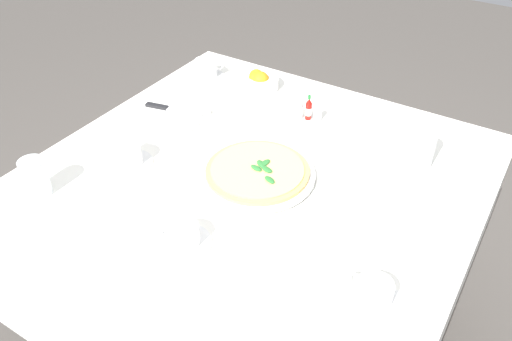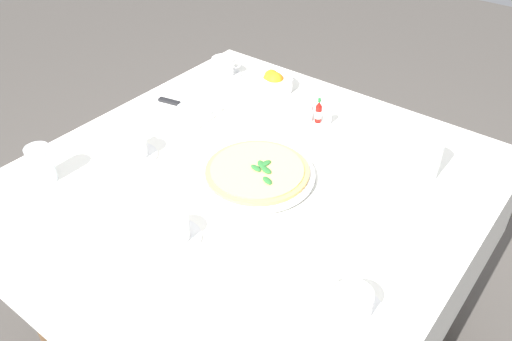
# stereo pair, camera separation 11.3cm
# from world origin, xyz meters

# --- Properties ---
(ground_plane) EXTENTS (8.00, 8.00, 0.00)m
(ground_plane) POSITION_xyz_m (0.00, 0.00, 0.00)
(ground_plane) COLOR #4C4742
(dining_table) EXTENTS (1.15, 1.15, 0.74)m
(dining_table) POSITION_xyz_m (0.00, 0.00, 0.62)
(dining_table) COLOR white
(dining_table) RESTS_ON ground_plane
(pizza_plate) EXTENTS (0.31, 0.31, 0.02)m
(pizza_plate) POSITION_xyz_m (0.01, -0.01, 0.76)
(pizza_plate) COLOR white
(pizza_plate) RESTS_ON dining_table
(pizza) EXTENTS (0.28, 0.28, 0.02)m
(pizza) POSITION_xyz_m (0.01, -0.01, 0.77)
(pizza) COLOR #DBAD60
(pizza) RESTS_ON pizza_plate
(coffee_cup_far_left) EXTENTS (0.13, 0.13, 0.06)m
(coffee_cup_far_left) POSITION_xyz_m (-0.00, -0.31, 0.77)
(coffee_cup_far_left) COLOR white
(coffee_cup_far_left) RESTS_ON dining_table
(coffee_cup_center_back) EXTENTS (0.13, 0.13, 0.07)m
(coffee_cup_center_back) POSITION_xyz_m (-0.32, -0.14, 0.78)
(coffee_cup_center_back) COLOR white
(coffee_cup_center_back) RESTS_ON dining_table
(coffee_cup_near_right) EXTENTS (0.13, 0.13, 0.06)m
(coffee_cup_near_right) POSITION_xyz_m (0.43, -0.24, 0.77)
(coffee_cup_near_right) COLOR white
(coffee_cup_near_right) RESTS_ON dining_table
(coffee_cup_near_left) EXTENTS (0.13, 0.13, 0.07)m
(coffee_cup_near_left) POSITION_xyz_m (-0.45, 0.39, 0.78)
(coffee_cup_near_left) COLOR white
(coffee_cup_near_left) RESTS_ON dining_table
(water_glass_left_edge) EXTENTS (0.06, 0.06, 0.10)m
(water_glass_left_edge) POSITION_xyz_m (-0.43, -0.36, 0.79)
(water_glass_left_edge) COLOR white
(water_glass_left_edge) RESTS_ON dining_table
(water_glass_far_right) EXTENTS (0.07, 0.07, 0.13)m
(water_glass_far_right) POSITION_xyz_m (0.36, 0.28, 0.80)
(water_glass_far_right) COLOR white
(water_glass_far_right) RESTS_ON dining_table
(napkin_folded) EXTENTS (0.23, 0.15, 0.02)m
(napkin_folded) POSITION_xyz_m (-0.39, 0.12, 0.75)
(napkin_folded) COLOR white
(napkin_folded) RESTS_ON dining_table
(dinner_knife) EXTENTS (0.19, 0.06, 0.01)m
(dinner_knife) POSITION_xyz_m (-0.39, 0.12, 0.77)
(dinner_knife) COLOR silver
(dinner_knife) RESTS_ON napkin_folded
(citrus_bowl) EXTENTS (0.15, 0.15, 0.07)m
(citrus_bowl) POSITION_xyz_m (-0.25, 0.42, 0.77)
(citrus_bowl) COLOR white
(citrus_bowl) RESTS_ON dining_table
(hot_sauce_bottle) EXTENTS (0.02, 0.02, 0.08)m
(hot_sauce_bottle) POSITION_xyz_m (-0.01, 0.34, 0.78)
(hot_sauce_bottle) COLOR #B7140F
(hot_sauce_bottle) RESTS_ON dining_table
(salt_shaker) EXTENTS (0.03, 0.03, 0.06)m
(salt_shaker) POSITION_xyz_m (0.02, 0.35, 0.77)
(salt_shaker) COLOR white
(salt_shaker) RESTS_ON dining_table
(pepper_shaker) EXTENTS (0.03, 0.03, 0.06)m
(pepper_shaker) POSITION_xyz_m (-0.04, 0.33, 0.77)
(pepper_shaker) COLOR white
(pepper_shaker) RESTS_ON dining_table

